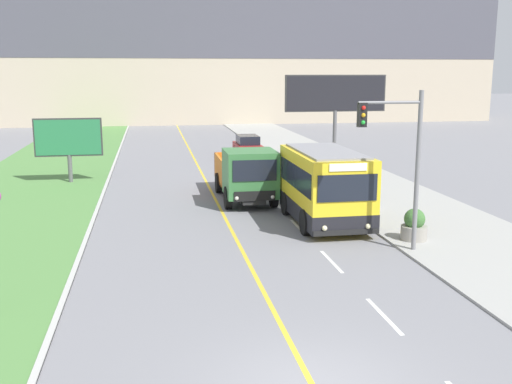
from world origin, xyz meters
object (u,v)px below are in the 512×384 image
Objects in this scene: dump_truck at (247,176)px; planter_round_third at (331,177)px; car_distant at (248,145)px; planter_round_far at (307,163)px; traffic_light_mast at (400,151)px; billboard_large at (336,96)px; city_bus at (325,187)px; billboard_small at (68,139)px; planter_round_second at (368,197)px; planter_round_near at (414,226)px.

dump_truck is 5.65× the size of planter_round_third.
planter_round_far is at bearing -75.40° from car_distant.
billboard_large is at bearing 79.77° from traffic_light_mast.
city_bus is 1.55× the size of billboard_small.
car_distant is 0.67× the size of billboard_large.
billboard_small is 14.36m from planter_round_far.
dump_truck is 5.58× the size of planter_round_second.
dump_truck is at bearing -38.18° from billboard_small.
car_distant is at bearing 40.01° from billboard_small.
planter_round_near is (2.22, -24.79, -0.09)m from car_distant.
billboard_large reaches higher than planter_round_far.
planter_round_near is 1.00× the size of planter_round_third.
traffic_light_mast is 4.70× the size of planter_round_second.
billboard_large is 11.67m from planter_round_second.
planter_round_second is at bearing 87.91° from planter_round_near.
planter_round_far is (0.06, 5.30, -0.02)m from planter_round_third.
traffic_light_mast is at bearing -66.67° from dump_truck.
planter_round_second reaches higher than planter_round_near.
billboard_small is (-12.89, 15.99, -1.09)m from traffic_light_mast.
planter_round_near is 15.91m from planter_round_far.
traffic_light_mast reaches higher than dump_truck.
billboard_large reaches higher than car_distant.
billboard_large is at bearing 71.06° from planter_round_third.
dump_truck is at bearing -99.31° from car_distant.
city_bus reaches higher than planter_round_second.
planter_round_second is (0.19, 5.30, 0.00)m from planter_round_near.
city_bus is 12.99m from planter_round_far.
billboard_small reaches higher than planter_round_second.
billboard_small reaches higher than planter_round_far.
dump_truck is 1.78× the size of billboard_small.
planter_round_near is at bearing -56.85° from dump_truck.
dump_truck is (-2.53, 4.48, -0.22)m from city_bus.
traffic_light_mast is at bearing -95.97° from planter_round_third.
dump_truck is at bearing 123.15° from planter_round_near.
dump_truck reaches higher than planter_round_near.
city_bus is 0.90× the size of billboard_large.
city_bus is 7.87m from planter_round_third.
car_distant is at bearing 80.69° from dump_truck.
city_bus reaches higher than dump_truck.
billboard_small reaches higher than city_bus.
billboard_large reaches higher than planter_round_second.
dump_truck is 5.88m from planter_round_third.
billboard_small reaches higher than planter_round_near.
dump_truck is 5.86× the size of planter_round_far.
city_bus is 3.54m from planter_round_second.
planter_round_far is (-1.82, -0.18, -4.12)m from billboard_large.
billboard_small is 3.28× the size of planter_round_far.
planter_round_second is at bearing -24.63° from dump_truck.
billboard_small is at bearing 163.35° from planter_round_third.
planter_round_far is (2.59, 12.69, -0.98)m from city_bus.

